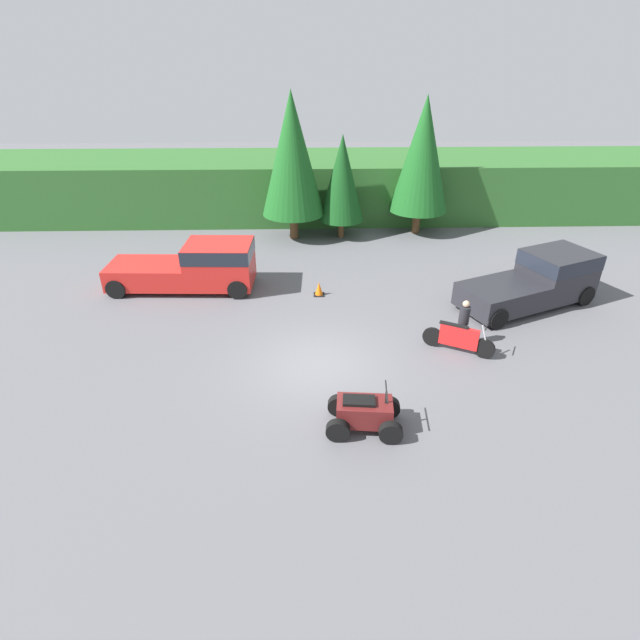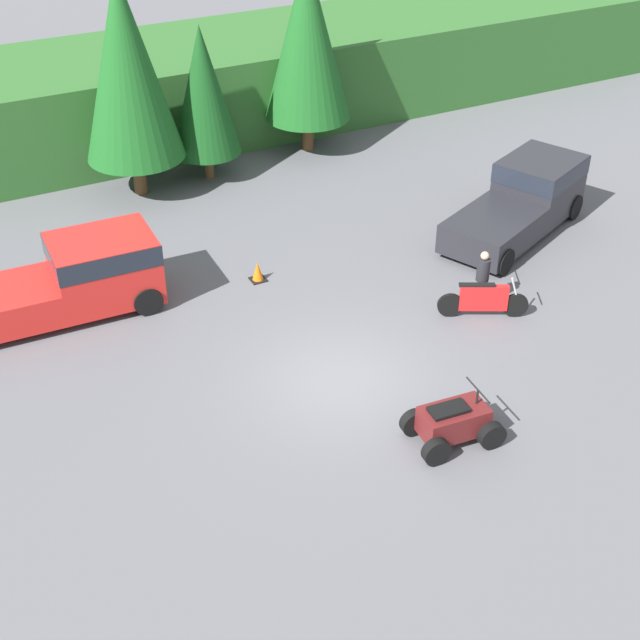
# 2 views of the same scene
# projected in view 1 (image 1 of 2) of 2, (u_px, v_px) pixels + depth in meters

# --- Properties ---
(ground_plane) EXTENTS (80.00, 80.00, 0.00)m
(ground_plane) POSITION_uv_depth(u_px,v_px,m) (318.00, 365.00, 15.38)
(ground_plane) COLOR #5B5B60
(hillside_backdrop) EXTENTS (44.00, 6.00, 3.14)m
(hillside_backdrop) POSITION_uv_depth(u_px,v_px,m) (311.00, 186.00, 28.60)
(hillside_backdrop) COLOR #2D6028
(hillside_backdrop) RESTS_ON ground_plane
(tree_left) EXTENTS (3.07, 3.07, 6.97)m
(tree_left) POSITION_uv_depth(u_px,v_px,m) (292.00, 155.00, 23.56)
(tree_left) COLOR brown
(tree_left) RESTS_ON ground_plane
(tree_mid_left) EXTENTS (2.21, 2.21, 5.03)m
(tree_mid_left) POSITION_uv_depth(u_px,v_px,m) (342.00, 179.00, 24.24)
(tree_mid_left) COLOR brown
(tree_mid_left) RESTS_ON ground_plane
(tree_mid_right) EXTENTS (2.95, 2.95, 6.69)m
(tree_mid_right) POSITION_uv_depth(u_px,v_px,m) (422.00, 155.00, 24.34)
(tree_mid_right) COLOR brown
(tree_mid_right) RESTS_ON ground_plane
(pickup_truck_red) EXTENTS (5.80, 2.29, 1.91)m
(pickup_truck_red) POSITION_uv_depth(u_px,v_px,m) (197.00, 265.00, 19.78)
(pickup_truck_red) COLOR red
(pickup_truck_red) RESTS_ON ground_plane
(pickup_truck_second) EXTENTS (5.61, 3.91, 1.91)m
(pickup_truck_second) POSITION_uv_depth(u_px,v_px,m) (539.00, 279.00, 18.65)
(pickup_truck_second) COLOR #232328
(pickup_truck_second) RESTS_ON ground_plane
(dirt_bike) EXTENTS (2.09, 1.22, 1.17)m
(dirt_bike) POSITION_uv_depth(u_px,v_px,m) (459.00, 339.00, 15.85)
(dirt_bike) COLOR black
(dirt_bike) RESTS_ON ground_plane
(quad_atv) EXTENTS (2.01, 1.37, 1.20)m
(quad_atv) POSITION_uv_depth(u_px,v_px,m) (364.00, 413.00, 12.66)
(quad_atv) COLOR black
(quad_atv) RESTS_ON ground_plane
(rider_person) EXTENTS (0.47, 0.47, 1.62)m
(rider_person) POSITION_uv_depth(u_px,v_px,m) (463.00, 321.00, 16.01)
(rider_person) COLOR navy
(rider_person) RESTS_ON ground_plane
(traffic_cone) EXTENTS (0.42, 0.42, 0.55)m
(traffic_cone) POSITION_uv_depth(u_px,v_px,m) (319.00, 289.00, 19.58)
(traffic_cone) COLOR black
(traffic_cone) RESTS_ON ground_plane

